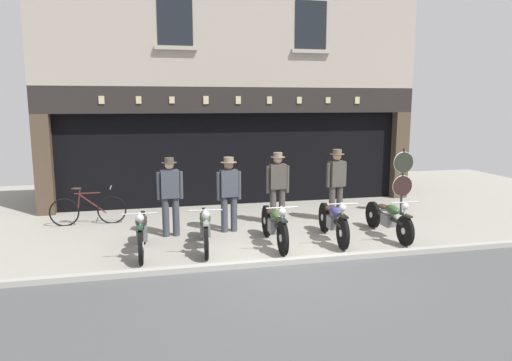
# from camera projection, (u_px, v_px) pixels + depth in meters

# --- Properties ---
(ground) EXTENTS (22.54, 22.00, 0.18)m
(ground) POSITION_uv_depth(u_px,v_px,m) (309.00, 288.00, 7.47)
(ground) COLOR gray
(shop_facade) EXTENTS (10.84, 4.42, 6.84)m
(shop_facade) POSITION_uv_depth(u_px,v_px,m) (226.00, 137.00, 14.82)
(shop_facade) COLOR black
(shop_facade) RESTS_ON ground
(motorcycle_left) EXTENTS (0.62, 1.99, 0.94)m
(motorcycle_left) POSITION_uv_depth(u_px,v_px,m) (142.00, 231.00, 9.03)
(motorcycle_left) COLOR black
(motorcycle_left) RESTS_ON ground
(motorcycle_center_left) EXTENTS (0.62, 2.01, 0.93)m
(motorcycle_center_left) POSITION_uv_depth(u_px,v_px,m) (205.00, 227.00, 9.33)
(motorcycle_center_left) COLOR black
(motorcycle_center_left) RESTS_ON ground
(motorcycle_center) EXTENTS (0.62, 2.03, 0.94)m
(motorcycle_center) POSITION_uv_depth(u_px,v_px,m) (274.00, 224.00, 9.53)
(motorcycle_center) COLOR black
(motorcycle_center) RESTS_ON ground
(motorcycle_center_right) EXTENTS (0.62, 1.97, 0.93)m
(motorcycle_center_right) POSITION_uv_depth(u_px,v_px,m) (333.00, 220.00, 9.87)
(motorcycle_center_right) COLOR black
(motorcycle_center_right) RESTS_ON ground
(motorcycle_right) EXTENTS (0.62, 2.05, 0.91)m
(motorcycle_right) POSITION_uv_depth(u_px,v_px,m) (389.00, 218.00, 10.16)
(motorcycle_right) COLOR black
(motorcycle_right) RESTS_ON ground
(salesman_left) EXTENTS (0.56, 0.32, 1.72)m
(salesman_left) POSITION_uv_depth(u_px,v_px,m) (170.00, 193.00, 10.10)
(salesman_left) COLOR #3D424C
(salesman_left) RESTS_ON ground
(shopkeeper_center) EXTENTS (0.56, 0.36, 1.69)m
(shopkeeper_center) POSITION_uv_depth(u_px,v_px,m) (229.00, 190.00, 10.46)
(shopkeeper_center) COLOR #3D424C
(shopkeeper_center) RESTS_ON ground
(salesman_right) EXTENTS (0.56, 0.34, 1.73)m
(salesman_right) POSITION_uv_depth(u_px,v_px,m) (278.00, 185.00, 11.14)
(salesman_right) COLOR #47423D
(salesman_right) RESTS_ON ground
(assistant_far_right) EXTENTS (0.55, 0.35, 1.77)m
(assistant_far_right) POSITION_uv_depth(u_px,v_px,m) (336.00, 181.00, 11.40)
(assistant_far_right) COLOR #47423D
(assistant_far_right) RESTS_ON ground
(tyre_sign_pole) EXTENTS (0.57, 0.06, 1.71)m
(tyre_sign_pole) POSITION_uv_depth(u_px,v_px,m) (403.00, 175.00, 12.27)
(tyre_sign_pole) COLOR #232328
(tyre_sign_pole) RESTS_ON ground
(advert_board_near) EXTENTS (0.74, 0.03, 1.06)m
(advert_board_near) POSITION_uv_depth(u_px,v_px,m) (184.00, 144.00, 12.99)
(advert_board_near) COLOR silver
(leaning_bicycle) EXTENTS (1.76, 0.50, 0.93)m
(leaning_bicycle) POSITION_uv_depth(u_px,v_px,m) (88.00, 210.00, 11.16)
(leaning_bicycle) COLOR black
(leaning_bicycle) RESTS_ON ground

